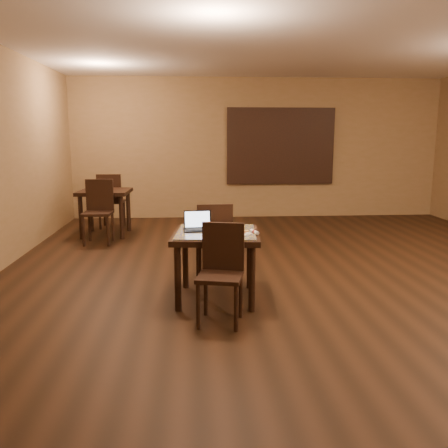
{
  "coord_description": "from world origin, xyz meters",
  "views": [
    {
      "loc": [
        -1.43,
        -5.35,
        1.79
      ],
      "look_at": [
        -1.1,
        -0.36,
        0.85
      ],
      "focal_mm": 38.0,
      "sensor_mm": 36.0,
      "label": 1
    }
  ],
  "objects": [
    {
      "name": "tiled_table",
      "position": [
        -1.18,
        -0.33,
        0.66
      ],
      "size": [
        1.0,
        1.0,
        0.76
      ],
      "rotation": [
        0.0,
        0.0,
        -0.09
      ],
      "color": "black",
      "rests_on": "ground"
    },
    {
      "name": "chair_main_near",
      "position": [
        -1.16,
        -0.95,
        0.54
      ],
      "size": [
        0.5,
        0.5,
        0.96
      ],
      "rotation": [
        0.0,
        0.0,
        -0.23
      ],
      "color": "black",
      "rests_on": "ground"
    },
    {
      "name": "other_table_b_chair_near",
      "position": [
        -3.0,
        2.61,
        0.6
      ],
      "size": [
        0.48,
        0.48,
        1.06
      ],
      "rotation": [
        0.0,
        0.0,
        -0.04
      ],
      "color": "black",
      "rests_on": "ground"
    },
    {
      "name": "plate",
      "position": [
        -0.96,
        -0.51,
        0.77
      ],
      "size": [
        0.28,
        0.28,
        0.02
      ],
      "primitive_type": "cylinder",
      "color": "white",
      "rests_on": "tiled_table"
    },
    {
      "name": "pizza_whole",
      "position": [
        -1.06,
        -0.09,
        0.78
      ],
      "size": [
        0.31,
        0.31,
        0.02
      ],
      "color": "#FAECA7",
      "rests_on": "pizza_pan"
    },
    {
      "name": "pizza_pan",
      "position": [
        -1.06,
        -0.09,
        0.77
      ],
      "size": [
        0.36,
        0.36,
        0.01
      ],
      "primitive_type": "cylinder",
      "color": "silver",
      "rests_on": "tiled_table"
    },
    {
      "name": "other_table_b_chair_far",
      "position": [
        -3.0,
        3.84,
        0.6
      ],
      "size": [
        0.48,
        0.48,
        1.06
      ],
      "rotation": [
        0.0,
        0.0,
        3.1
      ],
      "color": "black",
      "rests_on": "ground"
    },
    {
      "name": "laptop",
      "position": [
        -1.38,
        -0.23,
        0.82
      ],
      "size": [
        0.32,
        0.26,
        0.21
      ],
      "rotation": [
        0.0,
        0.0,
        0.09
      ],
      "color": "black",
      "rests_on": "tiled_table"
    },
    {
      "name": "pizza_slice",
      "position": [
        -0.96,
        -0.51,
        0.79
      ],
      "size": [
        0.22,
        0.22,
        0.02
      ],
      "primitive_type": null,
      "rotation": [
        0.0,
        0.0,
        0.28
      ],
      "color": "#FAECA7",
      "rests_on": "plate"
    },
    {
      "name": "wall_back",
      "position": [
        0.0,
        5.0,
        1.5
      ],
      "size": [
        8.0,
        0.02,
        3.0
      ],
      "primitive_type": "cube",
      "color": "olive",
      "rests_on": "ground"
    },
    {
      "name": "other_table_b",
      "position": [
        -3.0,
        3.22,
        0.68
      ],
      "size": [
        0.91,
        0.91,
        0.82
      ],
      "rotation": [
        0.0,
        0.0,
        -0.04
      ],
      "color": "black",
      "rests_on": "ground"
    },
    {
      "name": "ceiling",
      "position": [
        0.0,
        0.0,
        3.0
      ],
      "size": [
        8.0,
        10.0,
        0.02
      ],
      "primitive_type": "cube",
      "rotation": [
        3.14,
        0.0,
        0.0
      ],
      "color": "silver",
      "rests_on": "wall_back"
    },
    {
      "name": "spatula",
      "position": [
        -1.04,
        -0.11,
        0.79
      ],
      "size": [
        0.2,
        0.26,
        0.01
      ],
      "primitive_type": "cube",
      "rotation": [
        0.0,
        0.0,
        0.47
      ],
      "color": "silver",
      "rests_on": "pizza_whole"
    },
    {
      "name": "chair_main_far",
      "position": [
        -1.17,
        0.29,
        0.56
      ],
      "size": [
        0.45,
        0.45,
        0.99
      ],
      "rotation": [
        0.0,
        0.0,
        3.2
      ],
      "color": "black",
      "rests_on": "ground"
    },
    {
      "name": "mural",
      "position": [
        0.5,
        4.96,
        1.55
      ],
      "size": [
        2.34,
        0.05,
        1.64
      ],
      "color": "#235682",
      "rests_on": "wall_back"
    },
    {
      "name": "napkin_roll",
      "position": [
        -0.78,
        -0.47,
        0.78
      ],
      "size": [
        0.08,
        0.17,
        0.04
      ],
      "rotation": [
        0.0,
        0.0,
        0.29
      ],
      "color": "white",
      "rests_on": "tiled_table"
    },
    {
      "name": "ground",
      "position": [
        0.0,
        0.0,
        0.0
      ],
      "size": [
        10.0,
        10.0,
        0.0
      ],
      "primitive_type": "plane",
      "color": "black",
      "rests_on": "ground"
    }
  ]
}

